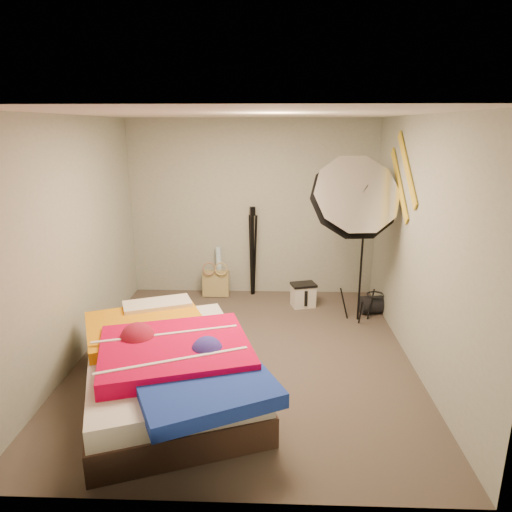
{
  "coord_description": "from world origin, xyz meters",
  "views": [
    {
      "loc": [
        0.28,
        -4.43,
        2.39
      ],
      "look_at": [
        0.1,
        0.6,
        0.95
      ],
      "focal_mm": 32.0,
      "sensor_mm": 36.0,
      "label": 1
    }
  ],
  "objects_px": {
    "tote_bag": "(216,283)",
    "duffel_bag": "(375,304)",
    "bed": "(169,366)",
    "wrapping_roll": "(219,271)",
    "photo_umbrella": "(354,199)",
    "camera_case": "(303,296)",
    "camera_tripod": "(253,245)"
  },
  "relations": [
    {
      "from": "duffel_bag",
      "to": "bed",
      "type": "distance_m",
      "value": 3.04
    },
    {
      "from": "tote_bag",
      "to": "photo_umbrella",
      "type": "bearing_deg",
      "value": -28.5
    },
    {
      "from": "camera_case",
      "to": "camera_tripod",
      "type": "xyz_separation_m",
      "value": [
        -0.71,
        0.44,
        0.59
      ]
    },
    {
      "from": "duffel_bag",
      "to": "photo_umbrella",
      "type": "bearing_deg",
      "value": -148.64
    },
    {
      "from": "duffel_bag",
      "to": "camera_tripod",
      "type": "relative_size",
      "value": 0.3
    },
    {
      "from": "wrapping_roll",
      "to": "photo_umbrella",
      "type": "height_order",
      "value": "photo_umbrella"
    },
    {
      "from": "duffel_bag",
      "to": "photo_umbrella",
      "type": "relative_size",
      "value": 0.18
    },
    {
      "from": "camera_tripod",
      "to": "camera_case",
      "type": "bearing_deg",
      "value": -31.89
    },
    {
      "from": "wrapping_roll",
      "to": "camera_case",
      "type": "relative_size",
      "value": 2.3
    },
    {
      "from": "wrapping_roll",
      "to": "camera_case",
      "type": "distance_m",
      "value": 1.3
    },
    {
      "from": "wrapping_roll",
      "to": "duffel_bag",
      "type": "height_order",
      "value": "wrapping_roll"
    },
    {
      "from": "duffel_bag",
      "to": "bed",
      "type": "height_order",
      "value": "bed"
    },
    {
      "from": "camera_case",
      "to": "bed",
      "type": "xyz_separation_m",
      "value": [
        -1.36,
        -2.19,
        0.14
      ]
    },
    {
      "from": "camera_case",
      "to": "photo_umbrella",
      "type": "height_order",
      "value": "photo_umbrella"
    },
    {
      "from": "bed",
      "to": "camera_tripod",
      "type": "bearing_deg",
      "value": 76.23
    },
    {
      "from": "bed",
      "to": "camera_case",
      "type": "bearing_deg",
      "value": 58.24
    },
    {
      "from": "camera_case",
      "to": "wrapping_roll",
      "type": "bearing_deg",
      "value": 143.88
    },
    {
      "from": "tote_bag",
      "to": "duffel_bag",
      "type": "bearing_deg",
      "value": -15.02
    },
    {
      "from": "bed",
      "to": "camera_tripod",
      "type": "xyz_separation_m",
      "value": [
        0.65,
        2.64,
        0.45
      ]
    },
    {
      "from": "tote_bag",
      "to": "camera_case",
      "type": "xyz_separation_m",
      "value": [
        1.24,
        -0.36,
        -0.04
      ]
    },
    {
      "from": "duffel_bag",
      "to": "bed",
      "type": "xyz_separation_m",
      "value": [
        -2.29,
        -1.99,
        0.18
      ]
    },
    {
      "from": "tote_bag",
      "to": "bed",
      "type": "height_order",
      "value": "bed"
    },
    {
      "from": "tote_bag",
      "to": "photo_umbrella",
      "type": "relative_size",
      "value": 0.17
    },
    {
      "from": "wrapping_roll",
      "to": "bed",
      "type": "height_order",
      "value": "wrapping_roll"
    },
    {
      "from": "tote_bag",
      "to": "duffel_bag",
      "type": "distance_m",
      "value": 2.25
    },
    {
      "from": "wrapping_roll",
      "to": "photo_umbrella",
      "type": "distance_m",
      "value": 2.34
    },
    {
      "from": "wrapping_roll",
      "to": "duffel_bag",
      "type": "distance_m",
      "value": 2.25
    },
    {
      "from": "camera_case",
      "to": "camera_tripod",
      "type": "distance_m",
      "value": 1.03
    },
    {
      "from": "camera_tripod",
      "to": "photo_umbrella",
      "type": "bearing_deg",
      "value": -39.72
    },
    {
      "from": "tote_bag",
      "to": "wrapping_roll",
      "type": "distance_m",
      "value": 0.19
    },
    {
      "from": "camera_case",
      "to": "photo_umbrella",
      "type": "relative_size",
      "value": 0.14
    },
    {
      "from": "wrapping_roll",
      "to": "duffel_bag",
      "type": "xyz_separation_m",
      "value": [
        2.14,
        -0.66,
        -0.23
      ]
    }
  ]
}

